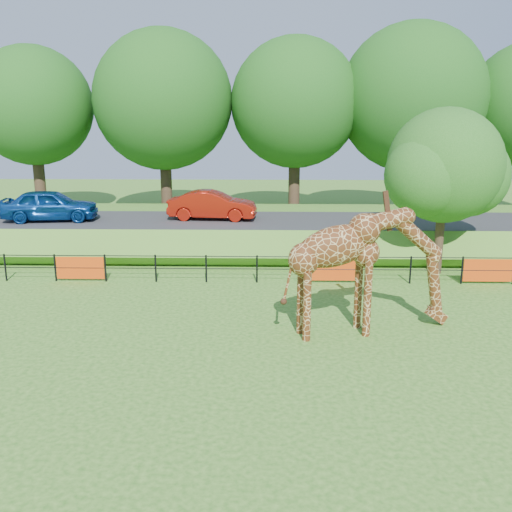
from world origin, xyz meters
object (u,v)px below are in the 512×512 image
(giraffe, at_px, (369,271))
(car_blue, at_px, (50,205))
(tree_east, at_px, (447,170))
(visitor, at_px, (311,254))
(car_red, at_px, (212,205))

(giraffe, height_order, car_blue, giraffe)
(car_blue, bearing_deg, tree_east, -109.72)
(giraffe, distance_m, car_blue, 17.34)
(car_blue, height_order, tree_east, tree_east)
(visitor, bearing_deg, tree_east, -157.02)
(giraffe, distance_m, visitor, 6.86)
(car_blue, distance_m, visitor, 13.12)
(giraffe, bearing_deg, visitor, 86.46)
(giraffe, relative_size, tree_east, 0.79)
(car_blue, relative_size, tree_east, 0.67)
(car_red, bearing_deg, visitor, -130.86)
(tree_east, bearing_deg, visitor, -178.80)
(car_red, bearing_deg, car_blue, 98.60)
(giraffe, relative_size, car_red, 1.25)
(giraffe, xyz_separation_m, tree_east, (4.14, 6.76, 2.38))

